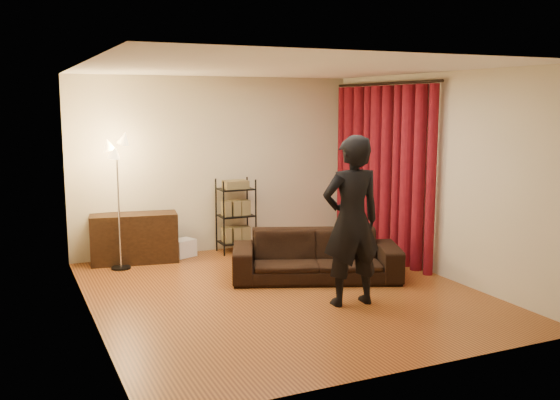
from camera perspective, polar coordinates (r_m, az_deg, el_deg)
name	(u,v)px	position (r m, az deg, el deg)	size (l,w,h in m)	color
floor	(283,292)	(7.72, 0.24, -8.45)	(5.00, 5.00, 0.00)	#9C5A23
ceiling	(283,68)	(7.38, 0.25, 11.97)	(5.00, 5.00, 0.00)	white
wall_back	(216,165)	(9.75, -5.85, 3.24)	(5.00, 5.00, 0.00)	beige
wall_front	(407,219)	(5.29, 11.51, -1.67)	(5.00, 5.00, 0.00)	beige
wall_left	(87,195)	(6.83, -17.22, 0.47)	(5.00, 5.00, 0.00)	beige
wall_right	(435,175)	(8.61, 14.03, 2.27)	(5.00, 5.00, 0.00)	beige
curtain_rod	(384,84)	(9.41, 9.53, 10.46)	(0.04, 0.04, 2.65)	black
curtain	(381,172)	(9.45, 9.23, 2.53)	(0.22, 2.65, 2.55)	maroon
sofa	(316,256)	(8.23, 3.31, -5.09)	(2.17, 0.85, 0.63)	black
person	(351,221)	(7.11, 6.55, -1.93)	(0.71, 0.47, 1.95)	black
media_cabinet	(134,238)	(9.30, -13.18, -3.41)	(1.23, 0.46, 0.72)	black
storage_boxes	(184,248)	(9.55, -8.81, -4.34)	(0.33, 0.26, 0.27)	white
wire_shelf	(236,216)	(9.68, -4.05, -1.44)	(0.52, 0.36, 1.14)	black
floor_lamp	(119,205)	(8.88, -14.54, -0.41)	(0.33, 0.33, 1.82)	silver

